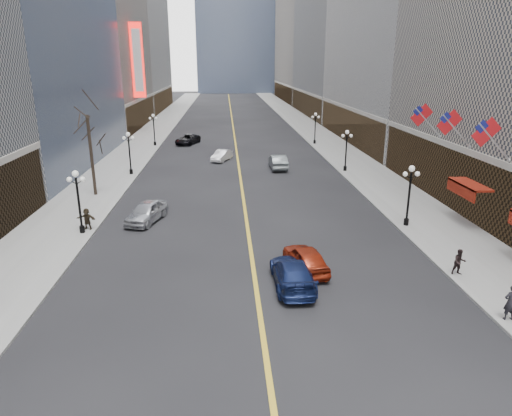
{
  "coord_description": "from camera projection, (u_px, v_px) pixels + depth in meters",
  "views": [
    {
      "loc": [
        -1.5,
        -1.13,
        11.69
      ],
      "look_at": [
        -0.35,
        15.97,
        6.21
      ],
      "focal_mm": 32.0,
      "sensor_mm": 36.0,
      "label": 1
    }
  ],
  "objects": [
    {
      "name": "sidewalk_east",
      "position": [
        323.0,
        139.0,
        72.13
      ],
      "size": [
        6.0,
        230.0,
        0.15
      ],
      "primitive_type": "cube",
      "color": "gray",
      "rests_on": "ground"
    },
    {
      "name": "sidewalk_west",
      "position": [
        144.0,
        141.0,
        70.34
      ],
      "size": [
        6.0,
        230.0,
        0.15
      ],
      "primitive_type": "cube",
      "color": "gray",
      "rests_on": "ground"
    },
    {
      "name": "lane_line",
      "position": [
        234.0,
        132.0,
        80.76
      ],
      "size": [
        0.25,
        200.0,
        0.02
      ],
      "primitive_type": "cube",
      "color": "gold",
      "rests_on": "ground"
    },
    {
      "name": "bldg_east_c",
      "position": [
        366.0,
        3.0,
        100.02
      ],
      "size": [
        26.6,
        40.6,
        48.8
      ],
      "color": "gray",
      "rests_on": "ground"
    },
    {
      "name": "streetlamp_east_1",
      "position": [
        410.0,
        189.0,
        33.12
      ],
      "size": [
        1.26,
        0.44,
        4.52
      ],
      "color": "black",
      "rests_on": "sidewalk_east"
    },
    {
      "name": "streetlamp_east_2",
      "position": [
        346.0,
        146.0,
        50.22
      ],
      "size": [
        1.26,
        0.44,
        4.52
      ],
      "color": "black",
      "rests_on": "sidewalk_east"
    },
    {
      "name": "streetlamp_east_3",
      "position": [
        315.0,
        125.0,
        67.33
      ],
      "size": [
        1.26,
        0.44,
        4.52
      ],
      "color": "black",
      "rests_on": "sidewalk_east"
    },
    {
      "name": "streetlamp_west_1",
      "position": [
        78.0,
        195.0,
        31.61
      ],
      "size": [
        1.26,
        0.44,
        4.52
      ],
      "color": "black",
      "rests_on": "sidewalk_west"
    },
    {
      "name": "streetlamp_west_2",
      "position": [
        129.0,
        149.0,
        48.71
      ],
      "size": [
        1.26,
        0.44,
        4.52
      ],
      "color": "black",
      "rests_on": "sidewalk_west"
    },
    {
      "name": "streetlamp_west_3",
      "position": [
        154.0,
        126.0,
        65.82
      ],
      "size": [
        1.26,
        0.44,
        4.52
      ],
      "color": "black",
      "rests_on": "sidewalk_west"
    },
    {
      "name": "flag_3",
      "position": [
        488.0,
        135.0,
        29.15
      ],
      "size": [
        2.87,
        0.12,
        2.87
      ],
      "color": "#B2B2B7",
      "rests_on": "ground"
    },
    {
      "name": "flag_4",
      "position": [
        451.0,
        125.0,
        33.91
      ],
      "size": [
        2.87,
        0.12,
        2.87
      ],
      "color": "#B2B2B7",
      "rests_on": "ground"
    },
    {
      "name": "flag_5",
      "position": [
        423.0,
        117.0,
        38.66
      ],
      "size": [
        2.87,
        0.12,
        2.87
      ],
      "color": "#B2B2B7",
      "rests_on": "ground"
    },
    {
      "name": "awning_c",
      "position": [
        467.0,
        186.0,
        33.34
      ],
      "size": [
        1.4,
        4.0,
        0.93
      ],
      "color": "maroon",
      "rests_on": "ground"
    },
    {
      "name": "theatre_marquee",
      "position": [
        138.0,
        61.0,
        76.09
      ],
      "size": [
        2.0,
        0.55,
        12.0
      ],
      "color": "red",
      "rests_on": "ground"
    },
    {
      "name": "tree_west_far",
      "position": [
        88.0,
        128.0,
        39.99
      ],
      "size": [
        3.6,
        3.6,
        7.92
      ],
      "color": "#2D231C",
      "rests_on": "sidewalk_west"
    },
    {
      "name": "car_nb_near",
      "position": [
        146.0,
        212.0,
        34.87
      ],
      "size": [
        3.19,
        5.01,
        1.59
      ],
      "primitive_type": "imported",
      "rotation": [
        0.0,
        0.0,
        -0.3
      ],
      "color": "#B7BABF",
      "rests_on": "ground"
    },
    {
      "name": "car_nb_mid",
      "position": [
        222.0,
        155.0,
        56.66
      ],
      "size": [
        2.85,
        4.28,
        1.33
      ],
      "primitive_type": "imported",
      "rotation": [
        0.0,
        0.0,
        -0.39
      ],
      "color": "silver",
      "rests_on": "ground"
    },
    {
      "name": "car_nb_far",
      "position": [
        188.0,
        139.0,
        68.25
      ],
      "size": [
        3.97,
        5.68,
        1.44
      ],
      "primitive_type": "imported",
      "rotation": [
        0.0,
        0.0,
        -0.34
      ],
      "color": "black",
      "rests_on": "ground"
    },
    {
      "name": "car_sb_near",
      "position": [
        293.0,
        273.0,
        24.82
      ],
      "size": [
        2.16,
        5.18,
        1.49
      ],
      "primitive_type": "imported",
      "rotation": [
        0.0,
        0.0,
        3.16
      ],
      "color": "#141F4C",
      "rests_on": "ground"
    },
    {
      "name": "car_sb_mid",
      "position": [
        305.0,
        258.0,
        26.72
      ],
      "size": [
        2.5,
        4.65,
        1.5
      ],
      "primitive_type": "imported",
      "rotation": [
        0.0,
        0.0,
        3.31
      ],
      "color": "maroon",
      "rests_on": "ground"
    },
    {
      "name": "car_sb_far",
      "position": [
        278.0,
        162.0,
        52.35
      ],
      "size": [
        1.82,
        5.0,
        1.64
      ],
      "primitive_type": "imported",
      "rotation": [
        0.0,
        0.0,
        3.16
      ],
      "color": "#53595B",
      "rests_on": "ground"
    },
    {
      "name": "ped_ne_corner",
      "position": [
        511.0,
        302.0,
        21.21
      ],
      "size": [
        0.65,
        0.48,
        1.78
      ],
      "primitive_type": "imported",
      "rotation": [
        0.0,
        0.0,
        3.13
      ],
      "color": "black",
      "rests_on": "sidewalk_east"
    },
    {
      "name": "ped_east_walk",
      "position": [
        459.0,
        262.0,
        25.82
      ],
      "size": [
        0.75,
        0.43,
        1.52
      ],
      "primitive_type": "imported",
      "rotation": [
        0.0,
        0.0,
        -0.03
      ],
      "color": "black",
      "rests_on": "sidewalk_east"
    },
    {
      "name": "ped_west_far",
      "position": [
        87.0,
        219.0,
        32.87
      ],
      "size": [
        1.52,
        0.76,
        1.58
      ],
      "primitive_type": "imported",
      "rotation": [
        0.0,
        0.0,
        -0.25
      ],
      "color": "black",
      "rests_on": "sidewalk_west"
    }
  ]
}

